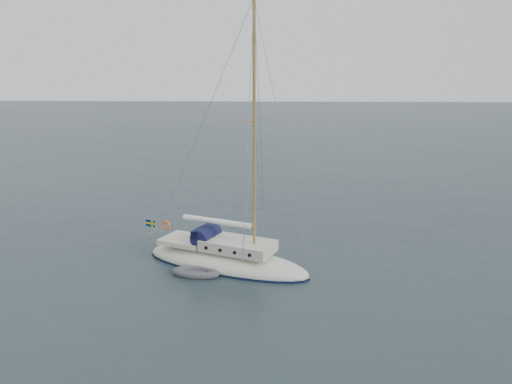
{
  "coord_description": "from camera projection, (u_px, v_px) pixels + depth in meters",
  "views": [
    {
      "loc": [
        1.58,
        -25.86,
        10.14
      ],
      "look_at": [
        0.39,
        0.0,
        3.87
      ],
      "focal_mm": 35.0,
      "sensor_mm": 36.0,
      "label": 1
    }
  ],
  "objects": [
    {
      "name": "ground",
      "position": [
        249.0,
        260.0,
        27.57
      ],
      "size": [
        300.0,
        300.0,
        0.0
      ],
      "primitive_type": "plane",
      "color": "black",
      "rests_on": "ground"
    },
    {
      "name": "sailboat",
      "position": [
        226.0,
        247.0,
        26.54
      ],
      "size": [
        9.92,
        2.97,
        14.13
      ],
      "rotation": [
        0.0,
        0.0,
        -0.39
      ],
      "color": "beige",
      "rests_on": "ground"
    },
    {
      "name": "dinghy",
      "position": [
        196.0,
        273.0,
        25.43
      ],
      "size": [
        2.51,
        1.13,
        0.36
      ],
      "rotation": [
        0.0,
        0.0,
        -0.16
      ],
      "color": "#535358",
      "rests_on": "ground"
    }
  ]
}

